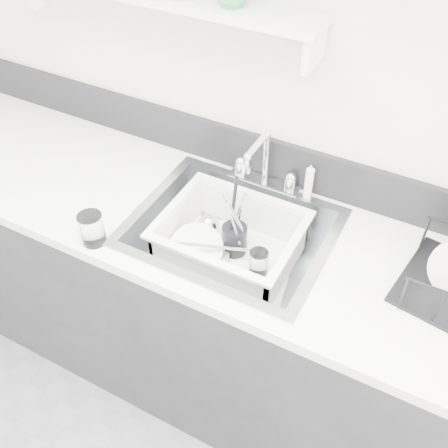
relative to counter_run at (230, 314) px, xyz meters
The scene contains 12 objects.
counter_run is the anchor object (origin of this frame).
backsplash 0.62m from the counter_run, 90.00° to the left, with size 3.20×0.02×0.16m, color black.
sink 0.37m from the counter_run, ahead, with size 0.64×0.52×0.20m, color silver, non-canonical shape.
faucet 0.58m from the counter_run, 90.00° to the left, with size 0.26×0.18×0.23m.
side_sprayer 0.61m from the counter_run, 57.89° to the left, with size 0.03×0.03×0.14m, color white.
wash_tub 0.38m from the counter_run, 125.84° to the left, with size 0.45×0.37×0.18m, color white, non-canonical shape.
plate_stack 0.35m from the counter_run, 155.94° to the right, with size 0.23×0.22×0.09m.
utensil_cup 0.37m from the counter_run, 103.37° to the left, with size 0.09×0.09×0.29m.
ladle 0.36m from the counter_run, behind, with size 0.29×0.10×0.08m, color silver, non-canonical shape.
tumbler_in_tub 0.37m from the counter_run, ahead, with size 0.06×0.06×0.09m, color white.
tumbler_counter 0.67m from the counter_run, 144.33° to the right, with size 0.08×0.08×0.11m, color white.
bowl_small 0.34m from the counter_run, 49.18° to the right, with size 0.10×0.10×0.03m, color white.
Camera 1 is at (0.54, 0.11, 2.09)m, focal length 42.00 mm.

